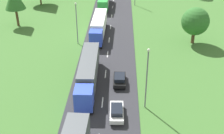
# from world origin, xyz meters

# --- Properties ---
(road) EXTENTS (10.00, 140.00, 0.06)m
(road) POSITION_xyz_m (0.00, 24.50, 0.03)
(road) COLOR #2B2B30
(road) RESTS_ON ground
(truck_second) EXTENTS (2.73, 14.87, 3.78)m
(truck_second) POSITION_xyz_m (-2.39, 33.40, 2.22)
(truck_second) COLOR blue
(truck_second) RESTS_ON road
(truck_third) EXTENTS (2.71, 13.48, 3.66)m
(truck_third) POSITION_xyz_m (-2.24, 52.59, 2.16)
(truck_third) COLOR blue
(truck_third) RESTS_ON road
(car_third) EXTENTS (1.86, 4.29, 1.49)m
(car_third) POSITION_xyz_m (2.05, 25.86, 0.84)
(car_third) COLOR white
(car_third) RESTS_ON road
(car_fourth) EXTENTS (1.87, 4.14, 1.48)m
(car_fourth) POSITION_xyz_m (2.31, 33.83, 0.83)
(car_fourth) COLOR black
(car_fourth) RESTS_ON road
(lamppost_second) EXTENTS (0.36, 0.36, 8.82)m
(lamppost_second) POSITION_xyz_m (5.84, 28.07, 4.89)
(lamppost_second) COLOR slate
(lamppost_second) RESTS_ON ground
(lamppost_third) EXTENTS (0.36, 0.36, 8.25)m
(lamppost_third) POSITION_xyz_m (-6.08, 48.37, 4.61)
(lamppost_third) COLOR slate
(lamppost_third) RESTS_ON ground
(tree_ash) EXTENTS (5.33, 5.33, 7.17)m
(tree_ash) POSITION_xyz_m (16.52, 49.48, 4.48)
(tree_ash) COLOR #513823
(tree_ash) RESTS_ON ground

